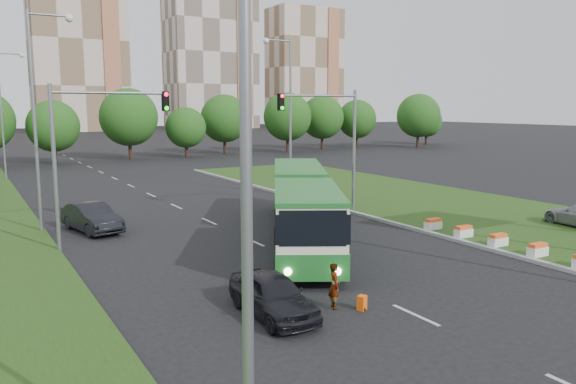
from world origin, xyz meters
TOP-DOWN VIEW (x-y plane):
  - ground at (0.00, 0.00)m, footprint 360.00×360.00m
  - grass_median at (13.00, 8.00)m, footprint 14.00×60.00m
  - median_kerb at (6.05, 8.00)m, footprint 0.30×60.00m
  - lane_markings at (-3.00, 20.00)m, footprint 0.20×100.00m
  - flower_planters at (6.70, -2.50)m, footprint 1.10×11.50m
  - traffic_mast_median at (4.78, 10.00)m, footprint 5.76×0.32m
  - traffic_mast_left at (-10.38, 9.00)m, footprint 5.76×0.32m
  - street_lamps at (-3.00, 10.00)m, footprint 36.00×60.00m
  - tree_line at (10.00, 55.00)m, footprint 120.00×8.00m
  - apartment_tower_ceast at (15.00, 150.00)m, footprint 25.00×15.00m
  - apartment_tower_east at (55.00, 150.00)m, footprint 27.00×15.00m
  - midrise_east at (90.00, 150.00)m, footprint 24.00×14.00m
  - articulated_bus at (-0.77, 5.69)m, footprint 2.81×18.06m
  - car_left_near at (-7.17, -3.61)m, footprint 1.85×4.33m
  - car_left_far at (-9.74, 12.71)m, footprint 2.71×5.10m
  - pedestrian at (-4.98, -4.07)m, footprint 0.57×0.68m
  - shopping_trolley at (-4.27, -4.71)m, footprint 0.30×0.32m

SIDE VIEW (x-z plane):
  - ground at x=0.00m, z-range 0.00..0.00m
  - lane_markings at x=-3.00m, z-range -0.01..0.01m
  - grass_median at x=13.00m, z-range 0.00..0.15m
  - median_kerb at x=6.05m, z-range 0.00..0.18m
  - shopping_trolley at x=-4.27m, z-range 0.00..0.51m
  - flower_planters at x=6.70m, z-range 0.15..0.75m
  - car_left_near at x=-7.17m, z-range 0.00..1.46m
  - car_left_far at x=-9.74m, z-range 0.00..1.60m
  - pedestrian at x=-4.98m, z-range 0.00..1.61m
  - articulated_bus at x=-0.77m, z-range 0.33..3.31m
  - tree_line at x=10.00m, z-range 0.00..9.00m
  - traffic_mast_median at x=4.78m, z-range 1.35..9.35m
  - traffic_mast_left at x=-10.38m, z-range 1.35..9.35m
  - street_lamps at x=-3.00m, z-range 0.00..12.00m
  - midrise_east at x=90.00m, z-range 0.00..40.00m
  - apartment_tower_east at x=55.00m, z-range 0.00..47.00m
  - apartment_tower_ceast at x=15.00m, z-range 0.00..50.00m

